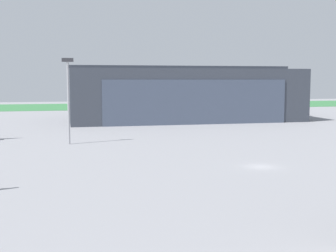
# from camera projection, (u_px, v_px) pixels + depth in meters

# --- Properties ---
(ground_plane) EXTENTS (440.00, 440.00, 0.00)m
(ground_plane) POSITION_uv_depth(u_px,v_px,m) (260.00, 167.00, 71.72)
(ground_plane) COLOR gray
(grass_field_strip) EXTENTS (440.00, 56.00, 0.08)m
(grass_field_strip) POSITION_uv_depth(u_px,v_px,m) (124.00, 106.00, 233.21)
(grass_field_strip) COLOR #357240
(grass_field_strip) RESTS_ON ground_plane
(maintenance_hangar) EXTENTS (75.07, 40.47, 18.15)m
(maintenance_hangar) POSITION_uv_depth(u_px,v_px,m) (181.00, 94.00, 156.83)
(maintenance_hangar) COLOR #383D47
(maintenance_hangar) RESTS_ON ground_plane
(apron_light_mast) EXTENTS (2.40, 0.50, 18.07)m
(apron_light_mast) POSITION_uv_depth(u_px,v_px,m) (68.00, 94.00, 95.56)
(apron_light_mast) COLOR #99999E
(apron_light_mast) RESTS_ON ground_plane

